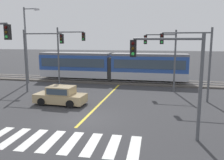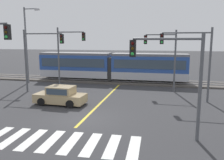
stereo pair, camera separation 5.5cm
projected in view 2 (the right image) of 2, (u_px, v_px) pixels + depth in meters
name	position (u px, v px, depth m)	size (l,w,h in m)	color
ground_plane	(84.00, 119.00, 16.04)	(200.00, 200.00, 0.00)	#333335
track_bed	(122.00, 81.00, 29.84)	(120.00, 4.00, 0.18)	#4C4742
rail_near	(121.00, 81.00, 29.12)	(120.00, 0.08, 0.10)	#939399
rail_far	(123.00, 79.00, 30.51)	(120.00, 0.08, 0.10)	#939399
light_rail_tram	(112.00, 66.00, 29.80)	(18.50, 2.64, 3.43)	#B7BAC1
crosswalk_stripe_1	(13.00, 138.00, 12.94)	(0.56, 2.80, 0.01)	silver
crosswalk_stripe_2	(32.00, 139.00, 12.74)	(0.56, 2.80, 0.01)	silver
crosswalk_stripe_3	(51.00, 141.00, 12.55)	(0.56, 2.80, 0.01)	silver
crosswalk_stripe_4	(71.00, 142.00, 12.36)	(0.56, 2.80, 0.01)	silver
crosswalk_stripe_5	(91.00, 144.00, 12.16)	(0.56, 2.80, 0.01)	silver
crosswalk_stripe_6	(112.00, 146.00, 11.97)	(0.56, 2.80, 0.01)	silver
crosswalk_stripe_7	(134.00, 147.00, 11.77)	(0.56, 2.80, 0.01)	silver
lane_centre_line	(104.00, 100.00, 21.15)	(0.20, 14.10, 0.01)	gold
sedan_crossing	(60.00, 96.00, 19.54)	(4.27, 2.05, 1.52)	tan
traffic_light_near_right	(175.00, 69.00, 12.23)	(3.75, 0.38, 5.66)	#515459
traffic_light_far_right	(165.00, 52.00, 23.92)	(3.25, 0.38, 6.24)	#515459
traffic_light_mid_right	(193.00, 53.00, 19.88)	(4.25, 0.38, 6.29)	#515459
traffic_light_far_left	(67.00, 49.00, 26.15)	(3.25, 0.38, 6.60)	#515459
traffic_light_mid_left	(38.00, 51.00, 23.38)	(4.25, 0.38, 6.26)	#515459
street_lamp_west	(27.00, 41.00, 28.37)	(2.03, 0.28, 9.02)	slate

